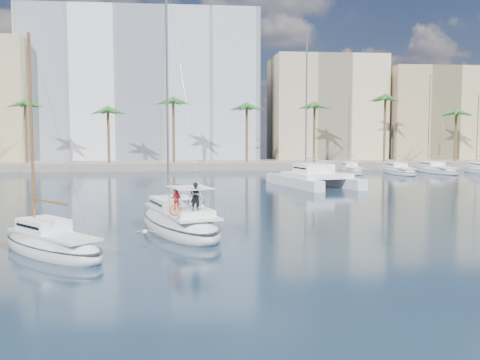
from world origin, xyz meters
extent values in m
plane|color=black|center=(0.00, 0.00, 0.00)|extent=(160.00, 160.00, 0.00)
cube|color=gray|center=(0.00, 61.00, 0.60)|extent=(120.00, 14.00, 1.20)
cube|color=white|center=(-12.00, 73.00, 14.00)|extent=(42.00, 16.00, 28.00)
cube|color=beige|center=(22.00, 70.00, 10.00)|extent=(20.00, 14.00, 20.00)
cube|color=tan|center=(42.00, 68.00, 9.00)|extent=(18.00, 12.00, 18.00)
cylinder|color=brown|center=(0.00, 57.00, 5.25)|extent=(0.44, 0.44, 10.50)
sphere|color=#266123|center=(0.00, 57.00, 10.50)|extent=(3.60, 3.60, 3.60)
cylinder|color=brown|center=(34.00, 57.00, 5.25)|extent=(0.44, 0.44, 10.50)
sphere|color=#266123|center=(34.00, 57.00, 10.50)|extent=(3.60, 3.60, 3.60)
ellipsoid|color=silver|center=(-4.76, 2.48, 0.33)|extent=(6.53, 11.44, 2.26)
ellipsoid|color=black|center=(-4.76, 2.48, 0.66)|extent=(6.59, 11.55, 0.18)
cube|color=silver|center=(-4.70, 2.28, 1.19)|extent=(4.77, 8.54, 0.12)
cube|color=white|center=(-5.07, 3.48, 1.55)|extent=(3.28, 4.09, 0.60)
cube|color=black|center=(-5.07, 3.48, 1.57)|extent=(3.18, 3.70, 0.14)
cylinder|color=#B7BABF|center=(-5.44, 4.69, 8.40)|extent=(0.15, 0.15, 14.30)
cylinder|color=#B7BABF|center=(-4.79, 2.58, 2.75)|extent=(1.40, 4.24, 0.11)
cube|color=white|center=(-4.08, 0.28, 1.43)|extent=(2.78, 3.21, 0.36)
cube|color=silver|center=(-4.05, 0.18, 2.80)|extent=(2.78, 3.21, 0.04)
torus|color=silver|center=(-3.77, -0.72, 2.10)|extent=(0.93, 0.34, 0.96)
torus|color=#F0550C|center=(-4.92, -1.52, 1.80)|extent=(0.66, 0.37, 0.64)
imported|color=black|center=(-3.84, -0.67, 2.39)|extent=(0.67, 0.58, 1.55)
imported|color=#AD1A24|center=(-4.88, -0.02, 2.22)|extent=(0.64, 0.52, 1.22)
ellipsoid|color=silver|center=(-10.81, -3.26, 0.27)|extent=(7.09, 7.47, 1.84)
ellipsoid|color=black|center=(-10.81, -3.26, 0.53)|extent=(7.16, 7.54, 0.18)
cube|color=silver|center=(-10.71, -3.37, 0.97)|extent=(5.25, 5.54, 0.12)
cube|color=white|center=(-11.32, -2.70, 1.33)|extent=(2.95, 3.01, 0.60)
cube|color=black|center=(-11.32, -2.70, 1.35)|extent=(2.76, 2.80, 0.14)
cylinder|color=brown|center=(-11.92, -2.03, 5.88)|extent=(0.15, 0.15, 9.69)
cylinder|color=brown|center=(-10.86, -3.20, 2.53)|extent=(2.21, 2.42, 0.11)
cube|color=silver|center=(7.37, 27.83, 0.55)|extent=(4.15, 12.22, 1.10)
cube|color=silver|center=(12.17, 29.03, 0.55)|extent=(4.15, 12.22, 1.10)
cube|color=white|center=(9.92, 27.84, 1.30)|extent=(7.02, 7.91, 0.50)
cube|color=white|center=(9.77, 28.43, 2.00)|extent=(4.18, 4.40, 1.00)
cube|color=black|center=(9.77, 28.43, 2.05)|extent=(4.08, 3.93, 0.18)
cylinder|color=#B7BABF|center=(9.32, 30.22, 9.70)|extent=(0.18, 0.18, 16.40)
ellipsoid|color=silver|center=(-6.57, -0.40, 0.47)|extent=(0.25, 0.47, 0.22)
sphere|color=silver|center=(-6.57, -0.18, 0.49)|extent=(0.12, 0.12, 0.12)
cube|color=gray|center=(-6.90, -0.40, 0.50)|extent=(0.54, 0.20, 0.13)
cube|color=gray|center=(-6.23, -0.40, 0.50)|extent=(0.54, 0.20, 0.13)
camera|label=1|loc=(-4.35, -29.51, 5.77)|focal=40.00mm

